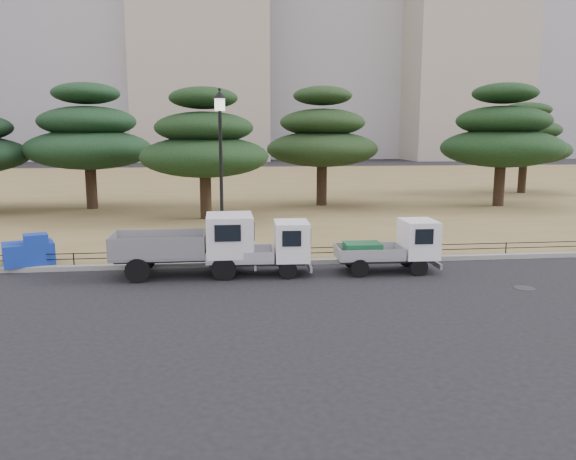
{
  "coord_description": "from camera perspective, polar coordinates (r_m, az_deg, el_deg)",
  "views": [
    {
      "loc": [
        -2.17,
        -15.94,
        4.39
      ],
      "look_at": [
        0.0,
        2.0,
        1.3
      ],
      "focal_mm": 35.0,
      "sensor_mm": 36.0,
      "label": 1
    }
  ],
  "objects": [
    {
      "name": "street_lamp",
      "position": [
        18.85,
        -6.86,
        8.31
      ],
      "size": [
        0.5,
        0.5,
        5.63
      ],
      "color": "black",
      "rests_on": "lawn"
    },
    {
      "name": "truck_large",
      "position": [
        17.85,
        -9.68,
        -1.21
      ],
      "size": [
        4.36,
        1.76,
        1.9
      ],
      "rotation": [
        0.0,
        0.0,
        0.0
      ],
      "color": "black",
      "rests_on": "ground"
    },
    {
      "name": "truck_kei_rear",
      "position": [
        18.37,
        10.74,
        -1.63
      ],
      "size": [
        3.23,
        1.47,
        1.67
      ],
      "rotation": [
        0.0,
        0.0,
        -0.03
      ],
      "color": "black",
      "rests_on": "ground"
    },
    {
      "name": "truck_kei_front",
      "position": [
        17.67,
        -2.17,
        -1.89
      ],
      "size": [
        3.25,
        1.51,
        1.69
      ],
      "rotation": [
        0.0,
        0.0,
        -0.04
      ],
      "color": "black",
      "rests_on": "ground"
    },
    {
      "name": "pine_east_far",
      "position": [
        44.56,
        22.92,
        8.32
      ],
      "size": [
        6.47,
        6.47,
        6.5
      ],
      "color": "black",
      "rests_on": "lawn"
    },
    {
      "name": "pine_west_near",
      "position": [
        34.13,
        -19.62,
        8.9
      ],
      "size": [
        7.1,
        7.1,
        7.1
      ],
      "color": "black",
      "rests_on": "lawn"
    },
    {
      "name": "pipe_fence",
      "position": [
        19.23,
        -0.27,
        -2.16
      ],
      "size": [
        38.0,
        0.04,
        0.4
      ],
      "color": "black",
      "rests_on": "lawn"
    },
    {
      "name": "ground",
      "position": [
        16.68,
        0.83,
        -5.56
      ],
      "size": [
        220.0,
        220.0,
        0.0
      ],
      "primitive_type": "plane",
      "color": "black"
    },
    {
      "name": "pine_center_left",
      "position": [
        28.58,
        -8.49,
        8.67
      ],
      "size": [
        6.44,
        6.44,
        6.55
      ],
      "color": "black",
      "rests_on": "lawn"
    },
    {
      "name": "tower_east",
      "position": [
        108.43,
        17.14,
        19.71
      ],
      "size": [
        20.0,
        18.0,
        48.0
      ],
      "primitive_type": "cube",
      "color": "#AAA08C",
      "rests_on": "ground"
    },
    {
      "name": "manhole",
      "position": [
        17.66,
        22.89,
        -5.46
      ],
      "size": [
        0.6,
        0.6,
        0.01
      ],
      "primitive_type": "cylinder",
      "color": "#2D2D30",
      "rests_on": "ground"
    },
    {
      "name": "pine_east_near",
      "position": [
        35.8,
        20.94,
        8.93
      ],
      "size": [
        7.13,
        7.13,
        7.2
      ],
      "color": "black",
      "rests_on": "lawn"
    },
    {
      "name": "curb",
      "position": [
        19.16,
        -0.22,
        -3.3
      ],
      "size": [
        120.0,
        0.25,
        0.16
      ],
      "primitive_type": "cube",
      "color": "gray",
      "rests_on": "ground"
    },
    {
      "name": "pine_center_right",
      "position": [
        33.86,
        3.49,
        9.4
      ],
      "size": [
        6.63,
        6.63,
        7.03
      ],
      "color": "black",
      "rests_on": "lawn"
    },
    {
      "name": "lawn",
      "position": [
        46.79,
        -4.23,
        4.38
      ],
      "size": [
        120.0,
        56.0,
        0.15
      ],
      "primitive_type": "cube",
      "color": "olive",
      "rests_on": "ground"
    },
    {
      "name": "tarp_pile",
      "position": [
        20.39,
        -24.8,
        -2.03
      ],
      "size": [
        1.85,
        1.63,
        1.03
      ],
      "rotation": [
        0.0,
        0.0,
        0.38
      ],
      "color": "#1534A7",
      "rests_on": "lawn"
    }
  ]
}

